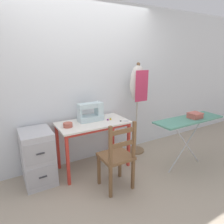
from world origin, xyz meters
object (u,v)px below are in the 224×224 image
sewing_machine (92,112)px  scissors (123,121)px  thread_spool_mid_table (111,119)px  wooden_chair (117,157)px  filing_cabinet (38,157)px  dress_form (138,89)px  thread_spool_near_machine (108,119)px  ironing_board (189,122)px  fabric_bowl (68,125)px  storage_box (195,115)px

sewing_machine → scissors: bearing=-34.5°
thread_spool_mid_table → wooden_chair: wooden_chair is taller
sewing_machine → thread_spool_mid_table: sewing_machine is taller
wooden_chair → filing_cabinet: wooden_chair is taller
filing_cabinet → dress_form: bearing=2.1°
thread_spool_near_machine → ironing_board: ironing_board is taller
fabric_bowl → dress_form: bearing=5.5°
sewing_machine → thread_spool_mid_table: (0.26, -0.12, -0.11)m
thread_spool_near_machine → ironing_board: (1.01, -0.69, -0.01)m
storage_box → wooden_chair: bearing=174.6°
scissors → dress_form: bearing=31.0°
fabric_bowl → scissors: fabric_bowl is taller
fabric_bowl → scissors: bearing=-11.9°
sewing_machine → filing_cabinet: size_ratio=0.52×
scissors → storage_box: storage_box is taller
fabric_bowl → thread_spool_near_machine: bearing=-1.9°
thread_spool_near_machine → filing_cabinet: thread_spool_near_machine is taller
sewing_machine → ironing_board: 1.48m
scissors → filing_cabinet: bearing=169.3°
fabric_bowl → storage_box: storage_box is taller
dress_form → sewing_machine: bearing=-178.3°
scissors → thread_spool_mid_table: (-0.13, 0.14, 0.02)m
thread_spool_near_machine → wooden_chair: size_ratio=0.04×
scissors → thread_spool_mid_table: bearing=132.4°
sewing_machine → dress_form: 0.93m
fabric_bowl → storage_box: bearing=-22.7°
wooden_chair → ironing_board: bearing=-5.0°
dress_form → storage_box: size_ratio=8.05×
sewing_machine → wooden_chair: bearing=-88.2°
fabric_bowl → ironing_board: (1.64, -0.71, -0.02)m
thread_spool_mid_table → dress_form: dress_form is taller
thread_spool_mid_table → ironing_board: ironing_board is taller
thread_spool_near_machine → filing_cabinet: size_ratio=0.06×
sewing_machine → fabric_bowl: (-0.41, -0.10, -0.10)m
thread_spool_near_machine → dress_form: dress_form is taller
fabric_bowl → scissors: 0.83m
dress_form → ironing_board: size_ratio=1.41×
fabric_bowl → dress_form: dress_form is taller
wooden_chair → dress_form: (0.86, 0.73, 0.71)m
thread_spool_mid_table → filing_cabinet: (-1.11, 0.09, -0.40)m
thread_spool_near_machine → ironing_board: size_ratio=0.04×
fabric_bowl → filing_cabinet: 0.60m
thread_spool_near_machine → thread_spool_mid_table: bearing=-4.5°
ironing_board → storage_box: bearing=-9.9°
sewing_machine → filing_cabinet: sewing_machine is taller
wooden_chair → dress_form: size_ratio=0.59×
storage_box → ironing_board: bearing=170.1°
thread_spool_mid_table → filing_cabinet: bearing=175.4°
scissors → wooden_chair: bearing=-130.3°
filing_cabinet → ironing_board: size_ratio=0.66×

